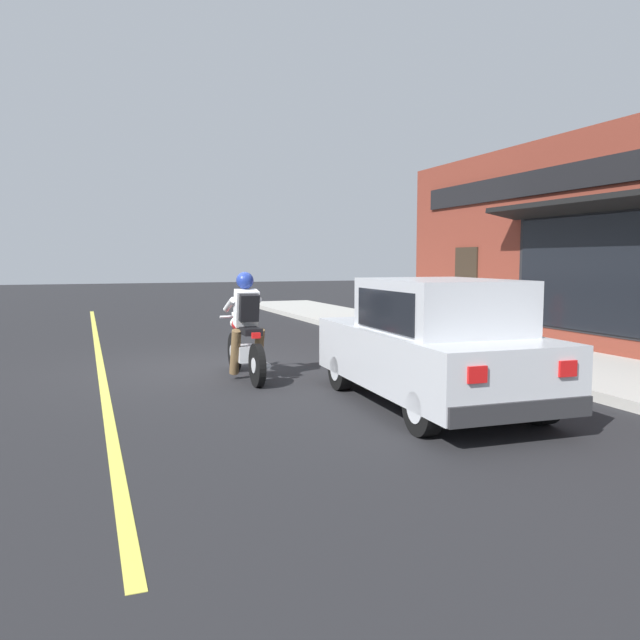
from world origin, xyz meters
name	(u,v)px	position (x,y,z in m)	size (l,w,h in m)	color
ground_plane	(216,368)	(0.00, 0.00, 0.00)	(80.00, 80.00, 0.00)	black
sidewalk_curb	(409,332)	(5.30, 3.00, 0.07)	(2.60, 22.00, 0.14)	#ADAAA3
lane_stripe	(98,349)	(-1.80, 3.00, 0.00)	(0.12, 19.80, 0.01)	#D1C64C
storefront_building	(567,244)	(6.83, -0.51, 2.11)	(1.25, 10.87, 4.20)	maroon
motorcycle_with_rider	(245,334)	(0.25, -1.10, 0.68)	(0.56, 2.02, 1.62)	black
car_hatchback	(432,345)	(1.95, -3.67, 0.77)	(1.79, 3.84, 1.57)	black
fire_hydrant	(446,318)	(5.10, 1.04, 0.57)	(0.36, 0.24, 0.88)	red
traffic_cone	(380,313)	(5.09, 4.16, 0.43)	(0.36, 0.36, 0.60)	black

